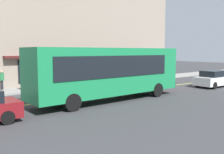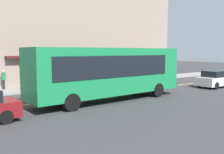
{
  "view_description": "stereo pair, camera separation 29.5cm",
  "coord_description": "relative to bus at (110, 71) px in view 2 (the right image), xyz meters",
  "views": [
    {
      "loc": [
        -10.63,
        -15.2,
        3.29
      ],
      "look_at": [
        -0.39,
        -2.3,
        1.6
      ],
      "focal_mm": 40.38,
      "sensor_mm": 36.0,
      "label": 1
    },
    {
      "loc": [
        -10.4,
        -15.38,
        3.29
      ],
      "look_at": [
        -0.39,
        -2.3,
        1.6
      ],
      "focal_mm": 40.38,
      "sensor_mm": 36.0,
      "label": 2
    }
  ],
  "objects": [
    {
      "name": "ground",
      "position": [
        0.35,
        2.03,
        -1.99
      ],
      "size": [
        120.0,
        120.0,
        0.0
      ],
      "primitive_type": "plane",
      "color": "#38383A"
    },
    {
      "name": "car_white",
      "position": [
        11.56,
        -0.93,
        -1.24
      ],
      "size": [
        4.34,
        1.93,
        1.52
      ],
      "color": "white",
      "rests_on": "ground"
    },
    {
      "name": "pedestrian_waiting",
      "position": [
        -4.64,
        8.42,
        -0.88
      ],
      "size": [
        0.34,
        0.34,
        1.6
      ],
      "color": "black",
      "rests_on": "sidewalk"
    },
    {
      "name": "bus",
      "position": [
        0.0,
        0.0,
        0.0
      ],
      "size": [
        11.17,
        2.75,
        3.5
      ],
      "color": "#197F47",
      "rests_on": "ground"
    },
    {
      "name": "pedestrian_by_curb",
      "position": [
        -3.35,
        7.09,
        -0.89
      ],
      "size": [
        0.34,
        0.34,
        1.59
      ],
      "color": "black",
      "rests_on": "sidewalk"
    },
    {
      "name": "traffic_light",
      "position": [
        8.56,
        6.81,
        0.55
      ],
      "size": [
        0.3,
        0.52,
        3.2
      ],
      "color": "#2D2D33",
      "rests_on": "sidewalk"
    },
    {
      "name": "storefront_building",
      "position": [
        4.05,
        14.02,
        4.74
      ],
      "size": [
        24.15,
        10.97,
        13.46
      ],
      "color": "gray",
      "rests_on": "ground"
    },
    {
      "name": "lane_centre_stripe",
      "position": [
        0.35,
        2.03,
        -1.98
      ],
      "size": [
        36.0,
        0.16,
        0.01
      ],
      "primitive_type": "cube",
      "color": "#D8D14C",
      "rests_on": "ground"
    },
    {
      "name": "sidewalk",
      "position": [
        0.35,
        7.48,
        -1.91
      ],
      "size": [
        80.0,
        2.73,
        0.15
      ],
      "primitive_type": "cube",
      "color": "gray",
      "rests_on": "ground"
    }
  ]
}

